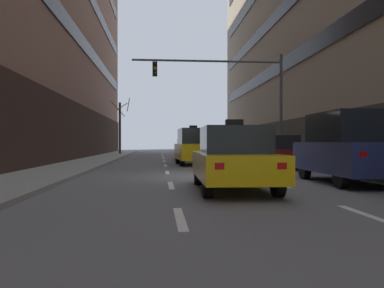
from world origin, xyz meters
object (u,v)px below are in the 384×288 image
object	(u,v)px
taxi_driving_1	(188,149)
traffic_signal_0	(237,87)
taxi_driving_0	(233,159)
car_parked_1	(347,148)
car_parked_2	(278,152)
taxi_driving_2	(193,147)
street_tree_0	(120,126)

from	to	relation	value
taxi_driving_1	traffic_signal_0	bearing A→B (deg)	-65.32
taxi_driving_0	car_parked_1	distance (m)	4.21
car_parked_2	traffic_signal_0	world-z (taller)	traffic_signal_0
taxi_driving_0	taxi_driving_1	world-z (taller)	taxi_driving_0
car_parked_1	traffic_signal_0	size ratio (longest dim) A/B	0.52
taxi_driving_0	taxi_driving_2	bearing A→B (deg)	90.06
traffic_signal_0	street_tree_0	distance (m)	19.98
taxi_driving_2	traffic_signal_0	world-z (taller)	traffic_signal_0
taxi_driving_2	taxi_driving_1	bearing A→B (deg)	88.66
taxi_driving_2	traffic_signal_0	size ratio (longest dim) A/B	0.49
taxi_driving_0	taxi_driving_2	world-z (taller)	taxi_driving_2
taxi_driving_0	car_parked_2	size ratio (longest dim) A/B	1.05
traffic_signal_0	taxi_driving_2	bearing A→B (deg)	-166.22
taxi_driving_1	taxi_driving_2	size ratio (longest dim) A/B	0.96
car_parked_1	traffic_signal_0	bearing A→B (deg)	96.55
street_tree_0	traffic_signal_0	bearing A→B (deg)	-64.23
taxi_driving_2	street_tree_0	bearing A→B (deg)	107.89
taxi_driving_1	traffic_signal_0	world-z (taller)	traffic_signal_0
taxi_driving_2	car_parked_1	bearing A→B (deg)	-69.30
car_parked_1	taxi_driving_2	bearing A→B (deg)	110.70
taxi_driving_2	car_parked_2	world-z (taller)	taxi_driving_2
taxi_driving_0	car_parked_1	world-z (taller)	car_parked_1
traffic_signal_0	street_tree_0	world-z (taller)	traffic_signal_0
car_parked_2	traffic_signal_0	bearing A→B (deg)	107.38
taxi_driving_2	car_parked_1	distance (m)	11.10
taxi_driving_0	taxi_driving_2	distance (m)	11.92
taxi_driving_0	traffic_signal_0	xyz separation A→B (m)	(2.65, 12.57, 3.78)
car_parked_1	street_tree_0	distance (m)	30.68
car_parked_1	car_parked_2	distance (m)	7.00
taxi_driving_2	car_parked_2	bearing A→B (deg)	-40.88
taxi_driving_1	car_parked_2	world-z (taller)	taxi_driving_1
taxi_driving_0	car_parked_2	bearing A→B (deg)	65.34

